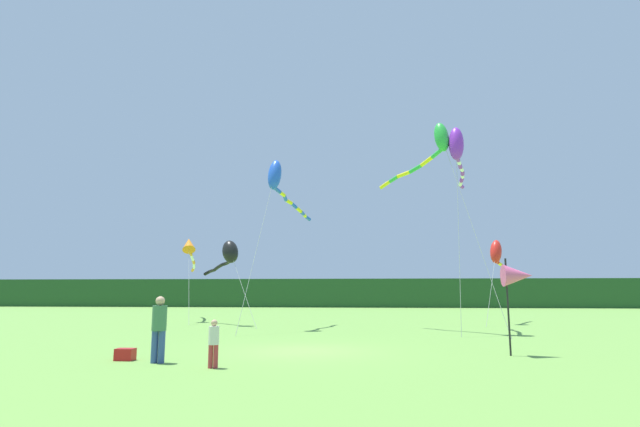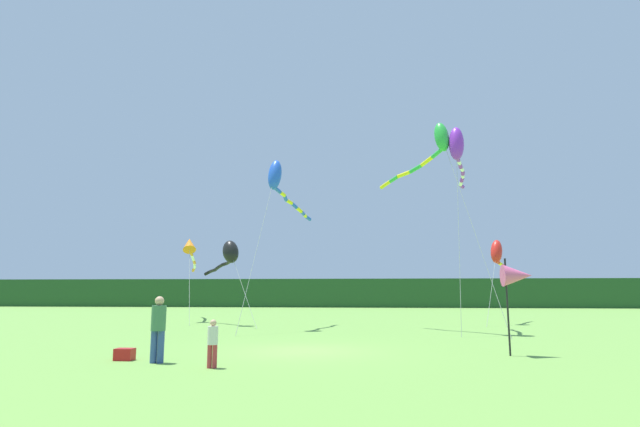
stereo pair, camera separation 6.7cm
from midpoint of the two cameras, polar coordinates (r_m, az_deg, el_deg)
name	(u,v)px [view 2 (the right image)]	position (r m, az deg, el deg)	size (l,w,h in m)	color
ground_plane	(303,351)	(17.21, -1.87, -15.50)	(120.00, 120.00, 0.00)	#6B9E42
distant_treeline	(350,293)	(62.00, 3.54, -9.11)	(108.00, 3.01, 3.44)	#234C23
person_adult	(158,325)	(14.95, -17.97, -12.15)	(0.40, 0.40, 1.83)	#334C8C
person_child	(213,341)	(13.66, -12.10, -14.12)	(0.27, 0.27, 1.24)	#B23338
cooler_box	(125,354)	(15.91, -21.44, -14.84)	(0.52, 0.36, 0.34)	red
banner_flag_pole	(517,276)	(16.95, 21.82, -6.71)	(0.90, 0.70, 3.01)	black
kite_purple	(457,148)	(25.83, 15.55, 7.28)	(1.50, 5.40, 10.09)	#B2B2B2
kite_red	(498,255)	(32.63, 19.85, -4.46)	(3.51, 5.79, 5.23)	#B2B2B2
kite_orange	(190,249)	(34.88, -14.63, -3.95)	(3.28, 9.12, 5.72)	#B2B2B2
kite_green	(435,145)	(26.09, 13.13, 7.70)	(5.15, 6.69, 10.45)	#B2B2B2
kite_blue	(278,181)	(27.33, -4.74, 3.77)	(2.46, 8.34, 9.16)	#B2B2B2
kite_black	(229,253)	(29.97, -10.32, -4.54)	(4.58, 4.84, 5.11)	#B2B2B2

